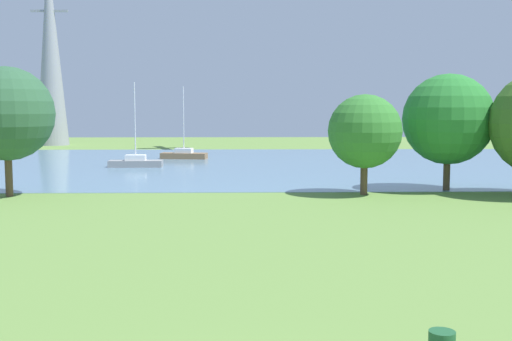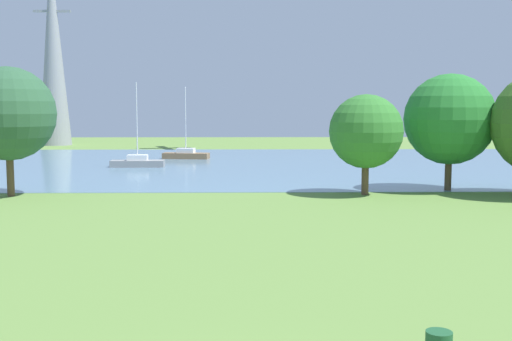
{
  "view_description": "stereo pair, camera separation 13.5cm",
  "coord_description": "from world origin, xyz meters",
  "px_view_note": "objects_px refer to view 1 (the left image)",
  "views": [
    {
      "loc": [
        -0.41,
        -9.75,
        5.5
      ],
      "look_at": [
        0.24,
        16.22,
        2.83
      ],
      "focal_mm": 44.12,
      "sensor_mm": 36.0,
      "label": 1
    },
    {
      "loc": [
        -0.28,
        -9.76,
        5.5
      ],
      "look_at": [
        0.24,
        16.22,
        2.83
      ],
      "focal_mm": 44.12,
      "sensor_mm": 36.0,
      "label": 2
    }
  ],
  "objects_px": {
    "tree_east_near": "(365,132)",
    "electricity_pylon": "(50,48)",
    "sailboat_brown": "(184,154)",
    "tree_west_far": "(6,114)",
    "tree_east_far": "(448,119)",
    "sailboat_gray": "(136,162)"
  },
  "relations": [
    {
      "from": "sailboat_brown",
      "to": "tree_west_far",
      "type": "bearing_deg",
      "value": -106.77
    },
    {
      "from": "tree_west_far",
      "to": "tree_east_near",
      "type": "distance_m",
      "value": 21.84
    },
    {
      "from": "tree_west_far",
      "to": "electricity_pylon",
      "type": "relative_size",
      "value": 0.29
    },
    {
      "from": "tree_east_far",
      "to": "tree_west_far",
      "type": "bearing_deg",
      "value": -175.54
    },
    {
      "from": "sailboat_gray",
      "to": "tree_west_far",
      "type": "height_order",
      "value": "tree_west_far"
    },
    {
      "from": "sailboat_brown",
      "to": "electricity_pylon",
      "type": "height_order",
      "value": "electricity_pylon"
    },
    {
      "from": "tree_east_near",
      "to": "tree_west_far",
      "type": "bearing_deg",
      "value": -179.57
    },
    {
      "from": "sailboat_brown",
      "to": "sailboat_gray",
      "type": "xyz_separation_m",
      "value": [
        -3.56,
        -8.94,
        0.0
      ]
    },
    {
      "from": "sailboat_gray",
      "to": "tree_west_far",
      "type": "relative_size",
      "value": 0.96
    },
    {
      "from": "sailboat_brown",
      "to": "tree_east_far",
      "type": "height_order",
      "value": "tree_east_far"
    },
    {
      "from": "sailboat_gray",
      "to": "tree_east_near",
      "type": "distance_m",
      "value": 25.24
    },
    {
      "from": "tree_west_far",
      "to": "sailboat_brown",
      "type": "bearing_deg",
      "value": 73.23
    },
    {
      "from": "electricity_pylon",
      "to": "tree_west_far",
      "type": "bearing_deg",
      "value": -76.43
    },
    {
      "from": "sailboat_gray",
      "to": "tree_east_far",
      "type": "relative_size",
      "value": 1.0
    },
    {
      "from": "tree_east_near",
      "to": "tree_east_far",
      "type": "xyz_separation_m",
      "value": [
        5.84,
        1.99,
        0.71
      ]
    },
    {
      "from": "sailboat_brown",
      "to": "tree_west_far",
      "type": "distance_m",
      "value": 28.88
    },
    {
      "from": "sailboat_brown",
      "to": "tree_east_far",
      "type": "bearing_deg",
      "value": -52.31
    },
    {
      "from": "tree_east_near",
      "to": "electricity_pylon",
      "type": "xyz_separation_m",
      "value": [
        -34.19,
        51.09,
        9.62
      ]
    },
    {
      "from": "tree_east_near",
      "to": "sailboat_gray",
      "type": "bearing_deg",
      "value": 133.29
    },
    {
      "from": "tree_east_near",
      "to": "electricity_pylon",
      "type": "relative_size",
      "value": 0.23
    },
    {
      "from": "tree_east_far",
      "to": "electricity_pylon",
      "type": "relative_size",
      "value": 0.28
    },
    {
      "from": "tree_east_far",
      "to": "electricity_pylon",
      "type": "distance_m",
      "value": 63.97
    }
  ]
}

